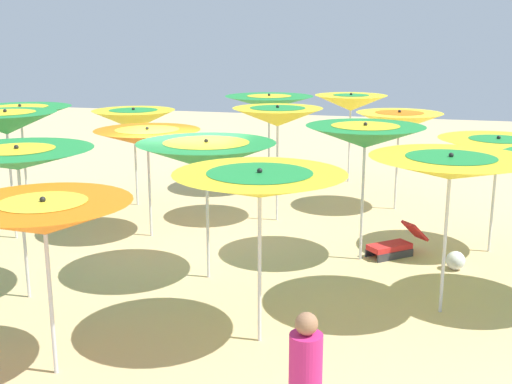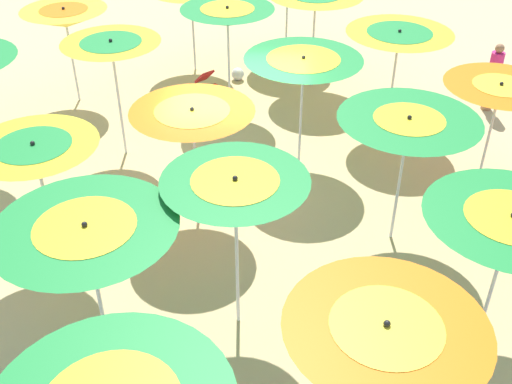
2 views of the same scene
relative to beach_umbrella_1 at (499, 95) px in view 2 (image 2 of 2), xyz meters
The scene contains 18 objects.
ground 5.04m from the beach_umbrella_1, ahead, with size 42.82×42.82×0.04m, color #D1B57F.
beach_umbrella_1 is the anchor object (origin of this frame).
beach_umbrella_2 2.60m from the beach_umbrella_1, 55.90° to the right, with size 2.21×2.21×2.34m.
beach_umbrella_3 5.42m from the beach_umbrella_1, 55.86° to the right, with size 2.27×2.27×2.37m.
beach_umbrella_5 4.10m from the beach_umbrella_1, 75.03° to the left, with size 2.24×2.24×2.25m.
beach_umbrella_6 2.59m from the beach_umbrella_1, 40.62° to the left, with size 2.23×2.23×2.39m.
beach_umbrella_7 3.56m from the beach_umbrella_1, 11.92° to the right, with size 2.25×2.25×2.35m.
beach_umbrella_8 5.92m from the beach_umbrella_1, 31.57° to the right, with size 2.07×2.07×2.49m.
beach_umbrella_10 6.79m from the beach_umbrella_1, 63.88° to the left, with size 2.00×2.00×2.54m.
beach_umbrella_11 5.86m from the beach_umbrella_1, 39.20° to the left, with size 1.93×1.93×2.58m.
beach_umbrella_12 5.49m from the beach_umbrella_1, 12.02° to the left, with size 2.08×2.08×2.22m.
beach_umbrella_13 7.22m from the beach_umbrella_1, ahead, with size 1.92×1.92×2.52m.
beach_umbrella_14 9.43m from the beach_umbrella_1, 21.76° to the right, with size 1.95×1.95×2.31m.
beach_umbrella_16 7.73m from the beach_umbrella_1, 36.12° to the left, with size 2.21×2.21×2.48m.
beach_umbrella_17 7.94m from the beach_umbrella_1, 18.09° to the left, with size 1.91×1.91×2.32m.
lounger_0 6.76m from the beach_umbrella_1, 34.25° to the right, with size 1.08×1.13×0.60m.
beachgoer_0 3.58m from the beach_umbrella_1, 108.40° to the right, with size 0.30×0.30×1.62m.
beach_ball 7.07m from the beach_umbrella_1, 43.91° to the right, with size 0.33×0.33×0.33m, color white.
Camera 2 is at (-0.51, 9.97, 6.87)m, focal length 43.57 mm.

